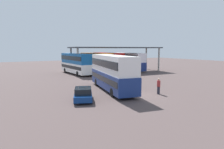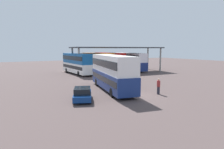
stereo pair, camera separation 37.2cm
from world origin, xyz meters
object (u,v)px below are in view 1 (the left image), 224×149
(double_decker_main, at_px, (112,71))
(parked_hatchback, at_px, (83,94))
(pedestrian_waiting, at_px, (159,86))
(double_decker_mid_row, at_px, (96,62))
(double_decker_far_right, at_px, (108,61))
(double_decker_end_of_row, at_px, (127,61))
(double_decker_near_canopy, at_px, (76,63))

(double_decker_main, height_order, parked_hatchback, double_decker_main)
(parked_hatchback, xyz_separation_m, pedestrian_waiting, (8.63, -1.58, 0.24))
(parked_hatchback, height_order, double_decker_mid_row, double_decker_mid_row)
(double_decker_main, height_order, pedestrian_waiting, double_decker_main)
(double_decker_far_right, height_order, pedestrian_waiting, double_decker_far_right)
(double_decker_main, height_order, double_decker_end_of_row, double_decker_main)
(double_decker_mid_row, distance_m, pedestrian_waiting, 20.63)
(parked_hatchback, relative_size, pedestrian_waiting, 2.26)
(parked_hatchback, relative_size, double_decker_far_right, 0.40)
(double_decker_mid_row, bearing_deg, double_decker_end_of_row, -82.02)
(double_decker_near_canopy, bearing_deg, double_decker_end_of_row, -94.53)
(double_decker_far_right, distance_m, pedestrian_waiting, 23.51)
(double_decker_far_right, distance_m, double_decker_end_of_row, 4.83)
(double_decker_near_canopy, bearing_deg, double_decker_far_right, -89.56)
(parked_hatchback, bearing_deg, double_decker_mid_row, -6.37)
(double_decker_main, height_order, double_decker_mid_row, double_decker_main)
(double_decker_mid_row, bearing_deg, double_decker_main, 160.24)
(double_decker_far_right, bearing_deg, double_decker_main, 151.66)
(parked_hatchback, distance_m, double_decker_mid_row, 21.68)
(double_decker_mid_row, relative_size, double_decker_end_of_row, 0.95)
(double_decker_main, bearing_deg, double_decker_mid_row, -7.55)
(double_decker_mid_row, distance_m, double_decker_end_of_row, 8.90)
(double_decker_end_of_row, bearing_deg, pedestrian_waiting, 152.05)
(double_decker_mid_row, height_order, double_decker_end_of_row, double_decker_mid_row)
(double_decker_main, distance_m, pedestrian_waiting, 5.96)
(double_decker_end_of_row, bearing_deg, parked_hatchback, 134.46)
(double_decker_main, distance_m, double_decker_mid_row, 16.85)
(double_decker_near_canopy, xyz_separation_m, double_decker_end_of_row, (12.47, -0.42, -0.01))
(double_decker_far_right, bearing_deg, double_decker_near_canopy, 92.14)
(double_decker_main, bearing_deg, double_decker_end_of_row, -28.11)
(double_decker_near_canopy, distance_m, double_decker_mid_row, 4.11)
(double_decker_near_canopy, distance_m, pedestrian_waiting, 22.43)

